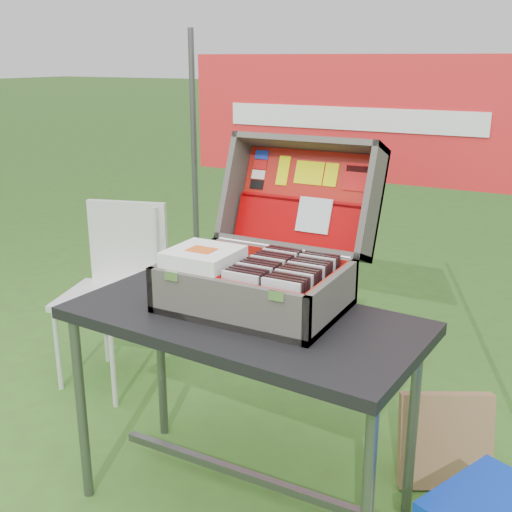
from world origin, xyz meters
The scene contains 94 objects.
ground centered at (0.00, 0.00, 0.00)m, with size 80.00×80.00×0.00m, color #3C6023.
table centered at (0.04, 0.05, 0.37)m, with size 1.19×0.59×0.74m, color black, non-canonical shape.
table_top centered at (0.04, 0.05, 0.72)m, with size 1.19×0.59×0.04m, color black.
table_leg_fl centered at (-0.50, -0.19, 0.35)m, with size 0.04×0.04×0.70m, color #59595B.
table_leg_fr centered at (0.57, -0.19, 0.35)m, with size 0.04×0.04×0.70m, color #59595B.
table_leg_bl centered at (-0.50, 0.28, 0.35)m, with size 0.04×0.04×0.70m, color #59595B.
table_leg_br centered at (0.57, 0.28, 0.35)m, with size 0.04×0.04×0.70m, color #59595B.
table_brace centered at (0.04, 0.05, 0.12)m, with size 1.04×0.03×0.03m, color #59595B.
suitcase centered at (0.04, 0.18, 1.00)m, with size 0.59×0.58×0.52m, color #5C5953, non-canonical shape.
suitcase_base_bottom centered at (0.04, 0.12, 0.75)m, with size 0.59×0.42×0.02m, color #5C5953.
suitcase_base_wall_front centered at (0.04, -0.08, 0.82)m, with size 0.59×0.02×0.16m, color #5C5953.
suitcase_base_wall_back centered at (0.04, 0.32, 0.82)m, with size 0.59×0.02×0.16m, color #5C5953.
suitcase_base_wall_left centered at (-0.24, 0.12, 0.82)m, with size 0.02×0.42×0.16m, color #5C5953.
suitcase_base_wall_right centered at (0.32, 0.12, 0.82)m, with size 0.02×0.42×0.16m, color #5C5953.
suitcase_liner_floor centered at (0.04, 0.12, 0.77)m, with size 0.54×0.37×0.01m, color red.
suitcase_latch_left centered at (-0.15, -0.09, 0.89)m, with size 0.05×0.01×0.03m, color silver.
suitcase_latch_right centered at (0.23, -0.09, 0.89)m, with size 0.05×0.01×0.03m, color silver.
suitcase_hinge centered at (0.04, 0.33, 0.90)m, with size 0.02×0.02×0.53m, color silver.
suitcase_lid_back centered at (0.04, 0.54, 1.04)m, with size 0.59×0.42×0.02m, color #5C5953.
suitcase_lid_rim_far centered at (0.04, 0.55, 1.25)m, with size 0.59×0.02×0.16m, color #5C5953.
suitcase_lid_rim_near centered at (0.04, 0.41, 0.88)m, with size 0.59×0.02×0.16m, color #5C5953.
suitcase_lid_rim_left centered at (-0.24, 0.48, 1.07)m, with size 0.02×0.42×0.16m, color #5C5953.
suitcase_lid_rim_right centered at (0.32, 0.48, 1.07)m, with size 0.02×0.42×0.16m, color #5C5953.
suitcase_lid_liner centered at (0.04, 0.53, 1.05)m, with size 0.54×0.37×0.01m, color red.
suitcase_liner_wall_front centered at (0.04, -0.06, 0.83)m, with size 0.54×0.01×0.13m, color red.
suitcase_liner_wall_back centered at (0.04, 0.31, 0.83)m, with size 0.54×0.01×0.13m, color red.
suitcase_liner_wall_left centered at (-0.23, 0.12, 0.83)m, with size 0.01×0.37×0.13m, color red.
suitcase_liner_wall_right centered at (0.31, 0.12, 0.83)m, with size 0.01×0.37×0.13m, color red.
suitcase_lid_pocket centered at (0.04, 0.48, 0.96)m, with size 0.52×0.17×0.03m, color #990103.
suitcase_pocket_edge centered at (0.04, 0.50, 1.04)m, with size 0.51×0.02×0.02m, color #990103.
suitcase_pocket_cd centered at (0.10, 0.47, 1.00)m, with size 0.13×0.13×0.01m, color silver.
lid_sticker_cc_a centered at (-0.18, 0.58, 1.19)m, with size 0.06×0.04×0.00m, color #1933B2.
lid_sticker_cc_b centered at (-0.18, 0.56, 1.15)m, with size 0.06×0.04×0.00m, color red.
lid_sticker_cc_c centered at (-0.18, 0.55, 1.12)m, with size 0.06×0.04×0.00m, color white.
lid_sticker_cc_d centered at (-0.18, 0.54, 1.08)m, with size 0.06×0.04×0.00m, color black.
lid_card_neon_tall centered at (-0.07, 0.56, 1.14)m, with size 0.05×0.12×0.00m, color #E7E704.
lid_card_neon_main centered at (0.04, 0.56, 1.14)m, with size 0.12×0.09×0.00m, color #E7E704.
lid_card_neon_small centered at (0.13, 0.56, 1.14)m, with size 0.05×0.09×0.00m, color #E7E704.
lid_sticker_band centered at (0.23, 0.56, 1.14)m, with size 0.10×0.10×0.00m, color red.
lid_sticker_band_bar centered at (0.23, 0.57, 1.17)m, with size 0.09×0.02×0.00m, color black.
cd_left_0 centered at (0.07, -0.04, 0.85)m, with size 0.13×0.01×0.15m, color silver.
cd_left_1 centered at (0.07, -0.02, 0.85)m, with size 0.13×0.01×0.15m, color black.
cd_left_2 centered at (0.07, 0.01, 0.85)m, with size 0.13×0.01×0.15m, color black.
cd_left_3 centered at (0.07, 0.03, 0.85)m, with size 0.13×0.01×0.15m, color black.
cd_left_4 centered at (0.07, 0.05, 0.85)m, with size 0.13×0.01×0.15m, color silver.
cd_left_5 centered at (0.07, 0.08, 0.85)m, with size 0.13×0.01×0.15m, color black.
cd_left_6 centered at (0.07, 0.10, 0.85)m, with size 0.13×0.01×0.15m, color black.
cd_left_7 centered at (0.07, 0.12, 0.85)m, with size 0.13×0.01×0.15m, color black.
cd_left_8 centered at (0.07, 0.15, 0.85)m, with size 0.13×0.01×0.15m, color silver.
cd_left_9 centered at (0.07, 0.17, 0.85)m, with size 0.13×0.01×0.15m, color black.
cd_left_10 centered at (0.07, 0.19, 0.85)m, with size 0.13×0.01×0.15m, color black.
cd_left_11 centered at (0.07, 0.21, 0.85)m, with size 0.13×0.01×0.15m, color black.
cd_left_12 centered at (0.07, 0.24, 0.85)m, with size 0.13×0.01×0.15m, color silver.
cd_left_13 centered at (0.07, 0.26, 0.85)m, with size 0.13×0.01×0.15m, color black.
cd_left_14 centered at (0.07, 0.28, 0.85)m, with size 0.13×0.01×0.15m, color black.
cd_right_0 centered at (0.22, -0.04, 0.85)m, with size 0.13×0.01×0.15m, color silver.
cd_right_1 centered at (0.22, -0.02, 0.85)m, with size 0.13×0.01×0.15m, color black.
cd_right_2 centered at (0.22, 0.01, 0.85)m, with size 0.13×0.01×0.15m, color black.
cd_right_3 centered at (0.22, 0.03, 0.85)m, with size 0.13×0.01×0.15m, color black.
cd_right_4 centered at (0.22, 0.05, 0.85)m, with size 0.13×0.01×0.15m, color silver.
cd_right_5 centered at (0.22, 0.08, 0.85)m, with size 0.13×0.01×0.15m, color black.
cd_right_6 centered at (0.22, 0.10, 0.85)m, with size 0.13×0.01×0.15m, color black.
cd_right_7 centered at (0.22, 0.12, 0.85)m, with size 0.13×0.01×0.15m, color black.
cd_right_8 centered at (0.22, 0.15, 0.85)m, with size 0.13×0.01×0.15m, color silver.
cd_right_9 centered at (0.22, 0.17, 0.85)m, with size 0.13×0.01×0.15m, color black.
cd_right_10 centered at (0.22, 0.19, 0.85)m, with size 0.13×0.01×0.15m, color black.
cd_right_11 centered at (0.22, 0.21, 0.85)m, with size 0.13×0.01×0.15m, color black.
cd_right_12 centered at (0.22, 0.24, 0.85)m, with size 0.13×0.01×0.15m, color silver.
cd_right_13 centered at (0.22, 0.26, 0.85)m, with size 0.13×0.01×0.15m, color black.
cd_right_14 centered at (0.22, 0.28, 0.85)m, with size 0.13×0.01×0.15m, color black.
songbook_0 centered at (-0.11, 0.04, 0.90)m, with size 0.22×0.22×0.01m, color white.
songbook_1 centered at (-0.11, 0.04, 0.91)m, with size 0.22×0.22×0.01m, color white.
songbook_2 centered at (-0.11, 0.04, 0.91)m, with size 0.22×0.22×0.01m, color white.
songbook_3 centered at (-0.11, 0.04, 0.92)m, with size 0.22×0.22×0.01m, color white.
songbook_4 centered at (-0.11, 0.04, 0.92)m, with size 0.22×0.22×0.01m, color white.
songbook_5 centered at (-0.11, 0.04, 0.93)m, with size 0.22×0.22×0.01m, color white.
songbook_6 centered at (-0.11, 0.04, 0.93)m, with size 0.22×0.22×0.01m, color white.
songbook_7 centered at (-0.11, 0.04, 0.94)m, with size 0.22×0.22×0.01m, color white.
songbook_8 centered at (-0.11, 0.04, 0.94)m, with size 0.22×0.22×0.01m, color white.
songbook_9 centered at (-0.11, 0.04, 0.95)m, with size 0.22×0.22×0.01m, color white.
songbook_graphic centered at (-0.11, 0.03, 0.95)m, with size 0.09×0.07×0.00m, color #D85919.
chair centered at (-1.00, 0.52, 0.44)m, with size 0.40×0.44×0.89m, color silver, non-canonical shape.
chair_seat centered at (-1.00, 0.52, 0.46)m, with size 0.40×0.40×0.03m, color silver.
chair_backrest centered at (-1.00, 0.72, 0.68)m, with size 0.40×0.03×0.42m, color silver.
chair_leg_fl centered at (-1.17, 0.35, 0.23)m, with size 0.02×0.02×0.46m, color silver.
chair_leg_fr centered at (-0.83, 0.35, 0.23)m, with size 0.02×0.02×0.46m, color silver.
chair_leg_bl centered at (-1.17, 0.70, 0.23)m, with size 0.02×0.02×0.46m, color silver.
chair_leg_br centered at (-0.83, 0.70, 0.23)m, with size 0.02×0.02×0.46m, color silver.
chair_upright_left centered at (-1.17, 0.72, 0.67)m, with size 0.02×0.02×0.42m, color silver.
chair_upright_right centered at (-0.83, 0.72, 0.67)m, with size 0.02×0.02×0.42m, color silver.
cardboard_box centered at (0.65, 0.51, 0.18)m, with size 0.35×0.05×0.37m, color olive.
banner_post_left centered at (-0.85, 1.10, 0.85)m, with size 0.03×0.03×1.70m, color #59595B.
banner centered at (0.00, 1.09, 1.30)m, with size 1.60×0.01×0.55m, color red.
banner_text centered at (0.00, 1.08, 1.30)m, with size 1.20×0.00×0.10m, color white.
Camera 1 is at (1.01, -1.67, 1.56)m, focal length 45.00 mm.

